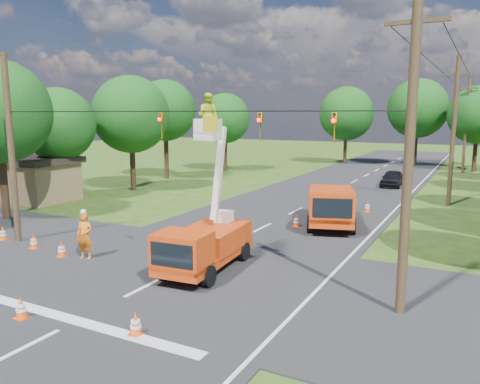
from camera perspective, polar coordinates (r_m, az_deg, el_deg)
The scene contains 29 objects.
ground at distance 34.84m, azimuth 9.72°, elevation -0.87°, with size 140.00×140.00×0.00m, color #294514.
road_main at distance 34.84m, azimuth 9.72°, elevation -0.87°, with size 12.00×100.00×0.06m, color black.
road_cross at distance 19.06m, azimuth -7.63°, elevation -9.58°, with size 56.00×10.00×0.07m, color black.
stop_bar at distance 15.43m, azimuth -19.23°, elevation -14.78°, with size 9.00×0.45×0.02m, color silver.
edge_line at distance 33.58m, azimuth 18.84°, elevation -1.64°, with size 0.12×90.00×0.02m, color silver.
bucket_truck at distance 18.58m, azimuth -4.34°, elevation -5.10°, with size 2.48×5.45×7.00m.
second_truck at distance 26.43m, azimuth 11.02°, elevation -1.57°, with size 4.05×6.55×2.31m.
ground_worker at distance 21.24m, azimuth -18.41°, elevation -5.10°, with size 0.75×0.49×2.05m, color orange.
distant_car at distance 42.36m, azimuth 18.06°, elevation 1.58°, with size 1.63×4.06×1.38m, color black.
traffic_cone_0 at distance 16.15m, azimuth -25.13°, elevation -12.67°, with size 0.38×0.38×0.71m.
traffic_cone_1 at distance 13.99m, azimuth -12.62°, elevation -15.45°, with size 0.38×0.38×0.71m.
traffic_cone_2 at distance 26.08m, azimuth 6.89°, elevation -3.50°, with size 0.38×0.38×0.71m.
traffic_cone_3 at distance 22.03m, azimuth -20.94°, elevation -6.52°, with size 0.38×0.38×0.71m.
traffic_cone_4 at distance 23.79m, azimuth -23.85°, elevation -5.54°, with size 0.38×0.38×0.71m.
traffic_cone_5 at distance 26.00m, azimuth -26.93°, elevation -4.53°, with size 0.38×0.38×0.71m.
traffic_cone_6 at distance 30.91m, azimuth 15.28°, elevation -1.72°, with size 0.38×0.38×0.71m.
pole_right_near at distance 14.81m, azimuth 19.93°, elevation 4.68°, with size 1.80×0.30×10.00m.
pole_right_mid at distance 34.70m, azimuth 24.59°, elevation 6.86°, with size 1.80×0.30×10.00m.
pole_right_far at distance 54.68m, azimuth 25.86°, elevation 7.44°, with size 1.80×0.30×10.00m.
pole_left at distance 24.85m, azimuth -26.12°, elevation 4.62°, with size 0.30×0.30×9.00m.
signal_span at distance 16.81m, azimuth -1.82°, elevation 8.39°, with size 18.00×0.29×1.07m.
shed at distance 36.69m, azimuth -23.63°, elevation 1.55°, with size 5.50×4.50×3.15m.
tree_left_c at distance 35.90m, azimuth -21.28°, elevation 7.66°, with size 5.20×5.20×8.06m.
tree_left_d at distance 39.10m, azimuth -13.16°, elevation 9.17°, with size 6.20×6.20×9.24m.
tree_left_e at distance 45.69m, azimuth -9.10°, elevation 9.78°, with size 5.80×5.80×9.41m.
tree_left_f at distance 51.31m, azimuth -1.84°, elevation 8.95°, with size 5.40×5.40×8.40m.
tree_far_a at distance 59.68m, azimuth 12.84°, elevation 9.29°, with size 6.60×6.60×9.50m.
tree_far_b at distance 60.10m, azimuth 20.86°, elevation 9.50°, with size 7.00×7.00×10.32m.
tree_far_c at distance 56.64m, azimuth 27.03°, elevation 8.37°, with size 6.20×6.20×9.18m.
Camera 1 is at (10.51, -12.63, 6.22)m, focal length 35.00 mm.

